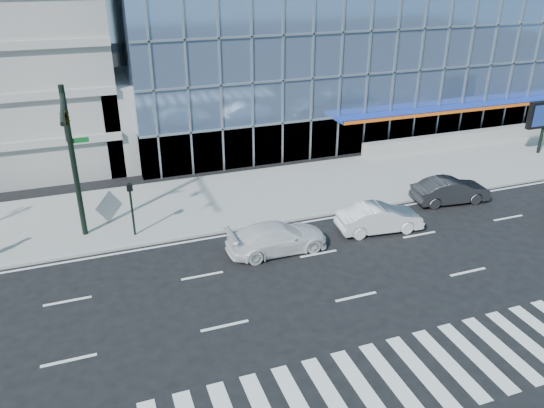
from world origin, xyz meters
The scene contains 11 objects.
ground centered at (0.00, 0.00, 0.00)m, with size 160.00×160.00×0.00m, color black.
sidewalk centered at (0.00, 8.00, 0.07)m, with size 120.00×8.00×0.15m, color gray.
theatre_building centered at (14.00, 26.00, 7.50)m, with size 42.00×26.00×15.00m, color #6A87B1.
ramp_block centered at (-6.00, 18.00, 3.00)m, with size 6.00×8.00×6.00m, color gray.
retaining_wall centered at (24.00, 11.60, 0.65)m, with size 30.00×0.80×1.00m, color gray.
traffic_signal centered at (-11.00, 4.57, 6.16)m, with size 1.14×5.74×8.00m.
ped_signal_post centered at (-8.50, 4.94, 2.14)m, with size 0.30×0.33×3.00m.
white_suv centered at (-1.85, 1.02, 0.76)m, with size 2.12×5.21×1.51m, color silver.
white_sedan centered at (4.15, 1.19, 0.77)m, with size 1.63×4.67×1.54m, color silver.
dark_sedan centered at (10.15, 3.00, 0.77)m, with size 1.64×4.70×1.55m, color black.
tilted_panel centered at (-9.58, 7.09, 1.06)m, with size 1.30×0.06×1.30m, color gray.
Camera 1 is at (-10.16, -21.08, 13.56)m, focal length 35.00 mm.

